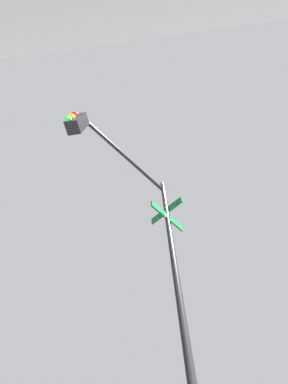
# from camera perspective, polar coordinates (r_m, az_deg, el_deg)

# --- Properties ---
(traffic_signal_near) EXTENTS (2.27, 2.99, 6.50)m
(traffic_signal_near) POSITION_cam_1_polar(r_m,az_deg,el_deg) (4.29, -4.23, -0.20)
(traffic_signal_near) COLOR black
(traffic_signal_near) RESTS_ON ground_plane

